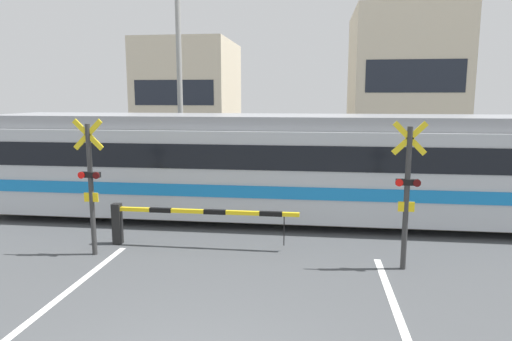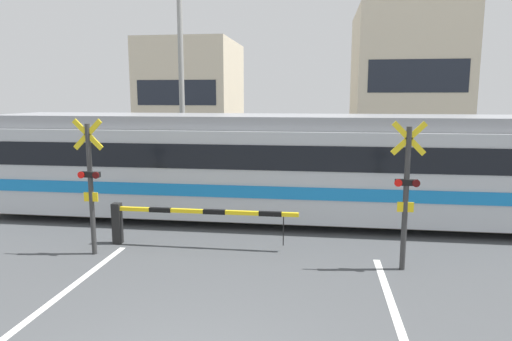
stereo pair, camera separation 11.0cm
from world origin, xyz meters
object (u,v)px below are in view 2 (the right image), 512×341
crossing_barrier_far (326,177)px  commuter_train (367,165)px  crossing_barrier_near (169,217)px  crossing_signal_right (406,190)px  pedestrian (307,157)px  crossing_signal_left (90,181)px

crossing_barrier_far → commuter_train: bearing=-71.0°
crossing_barrier_near → crossing_signal_right: (5.19, -0.78, 0.96)m
commuter_train → crossing_barrier_near: bearing=-149.0°
crossing_signal_right → pedestrian: bearing=102.5°
crossing_signal_right → crossing_barrier_near: bearing=171.5°
crossing_barrier_near → crossing_barrier_far: bearing=58.3°
commuter_train → pedestrian: (-1.83, 6.38, -0.63)m
commuter_train → crossing_signal_left: size_ratio=7.14×
crossing_signal_left → pedestrian: 11.00m
crossing_signal_right → crossing_barrier_far: bearing=102.3°
crossing_barrier_near → crossing_signal_right: bearing=-8.5°
commuter_train → crossing_signal_right: crossing_signal_right is taller
commuter_train → crossing_signal_left: 7.27m
crossing_signal_left → crossing_signal_right: same height
crossing_barrier_far → crossing_signal_left: 8.61m
crossing_signal_left → pedestrian: (4.45, 10.04, -0.70)m
crossing_barrier_near → pedestrian: 9.73m
crossing_signal_left → crossing_barrier_far: bearing=52.6°
crossing_barrier_near → pedestrian: pedestrian is taller
commuter_train → crossing_signal_right: bearing=-83.9°
crossing_barrier_far → pedestrian: size_ratio=2.65×
commuter_train → crossing_signal_right: 3.68m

